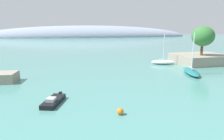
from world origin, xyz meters
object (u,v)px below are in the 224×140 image
at_px(sailboat_white_near_shore, 163,62).
at_px(sailboat_teal_mid_mooring, 191,72).
at_px(tree_clump_shore, 203,36).
at_px(mooring_buoy_orange, 120,111).
at_px(motorboat_black_alongside_breakwater, 53,101).

xyz_separation_m(sailboat_white_near_shore, sailboat_teal_mid_mooring, (-0.03, -11.55, -0.09)).
xyz_separation_m(tree_clump_shore, mooring_buoy_orange, (-28.22, -23.20, -6.78)).
bearing_deg(sailboat_teal_mid_mooring, mooring_buoy_orange, -31.59).
height_order(motorboat_black_alongside_breakwater, mooring_buoy_orange, motorboat_black_alongside_breakwater).
xyz_separation_m(motorboat_black_alongside_breakwater, mooring_buoy_orange, (7.03, -4.91, 0.03)).
height_order(tree_clump_shore, motorboat_black_alongside_breakwater, tree_clump_shore).
bearing_deg(sailboat_teal_mid_mooring, sailboat_white_near_shore, -158.90).
bearing_deg(sailboat_white_near_shore, sailboat_teal_mid_mooring, 108.07).
bearing_deg(sailboat_teal_mid_mooring, tree_clump_shore, 155.12).
distance_m(sailboat_white_near_shore, mooring_buoy_orange, 32.49).
xyz_separation_m(sailboat_teal_mid_mooring, motorboat_black_alongside_breakwater, (-26.29, -9.68, -0.18)).
bearing_deg(motorboat_black_alongside_breakwater, sailboat_white_near_shore, 148.63).
relative_size(sailboat_teal_mid_mooring, mooring_buoy_orange, 11.67).
relative_size(sailboat_white_near_shore, motorboat_black_alongside_breakwater, 1.61).
distance_m(sailboat_white_near_shore, sailboat_teal_mid_mooring, 11.55).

